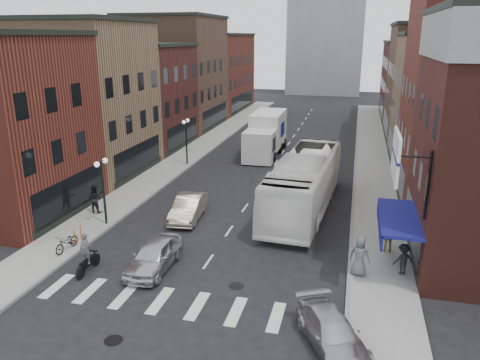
% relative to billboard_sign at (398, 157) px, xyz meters
% --- Properties ---
extents(ground, '(160.00, 160.00, 0.00)m').
position_rel_billboard_sign_xyz_m(ground, '(-8.59, -0.50, -6.13)').
color(ground, black).
rests_on(ground, ground).
extents(sidewalk_left, '(3.00, 74.00, 0.15)m').
position_rel_billboard_sign_xyz_m(sidewalk_left, '(-17.09, 21.50, -6.06)').
color(sidewalk_left, gray).
rests_on(sidewalk_left, ground).
extents(sidewalk_right, '(3.00, 74.00, 0.15)m').
position_rel_billboard_sign_xyz_m(sidewalk_right, '(-0.09, 21.50, -6.06)').
color(sidewalk_right, gray).
rests_on(sidewalk_right, ground).
extents(curb_left, '(0.20, 74.00, 0.16)m').
position_rel_billboard_sign_xyz_m(curb_left, '(-15.59, 21.50, -6.13)').
color(curb_left, gray).
rests_on(curb_left, ground).
extents(curb_right, '(0.20, 74.00, 0.16)m').
position_rel_billboard_sign_xyz_m(curb_right, '(-1.59, 21.50, -6.13)').
color(curb_right, gray).
rests_on(curb_right, ground).
extents(crosswalk_stripes, '(12.00, 2.20, 0.01)m').
position_rel_billboard_sign_xyz_m(crosswalk_stripes, '(-8.59, -3.50, -6.13)').
color(crosswalk_stripes, silver).
rests_on(crosswalk_stripes, ground).
extents(bldg_left_mid_a, '(10.30, 10.20, 12.30)m').
position_rel_billboard_sign_xyz_m(bldg_left_mid_a, '(-23.58, 13.50, 0.02)').
color(bldg_left_mid_a, '#826647').
rests_on(bldg_left_mid_a, ground).
extents(bldg_left_mid_b, '(10.30, 10.20, 10.30)m').
position_rel_billboard_sign_xyz_m(bldg_left_mid_b, '(-23.58, 23.50, -0.98)').
color(bldg_left_mid_b, '#461E19').
rests_on(bldg_left_mid_b, ground).
extents(bldg_left_far_a, '(10.30, 12.20, 13.30)m').
position_rel_billboard_sign_xyz_m(bldg_left_far_a, '(-23.58, 34.50, 0.52)').
color(bldg_left_far_a, brown).
rests_on(bldg_left_far_a, ground).
extents(bldg_left_far_b, '(10.30, 16.20, 11.30)m').
position_rel_billboard_sign_xyz_m(bldg_left_far_b, '(-23.58, 48.50, -0.48)').
color(bldg_left_far_b, maroon).
rests_on(bldg_left_far_b, ground).
extents(bldg_right_mid_b, '(10.30, 10.20, 11.30)m').
position_rel_billboard_sign_xyz_m(bldg_right_mid_b, '(6.41, 23.50, -0.48)').
color(bldg_right_mid_b, '#826647').
rests_on(bldg_right_mid_b, ground).
extents(bldg_right_far_a, '(10.30, 12.20, 12.30)m').
position_rel_billboard_sign_xyz_m(bldg_right_far_a, '(6.41, 34.50, 0.02)').
color(bldg_right_far_a, brown).
rests_on(bldg_right_far_a, ground).
extents(bldg_right_far_b, '(10.30, 16.20, 10.30)m').
position_rel_billboard_sign_xyz_m(bldg_right_far_b, '(6.41, 48.50, -0.98)').
color(bldg_right_far_b, '#461E19').
rests_on(bldg_right_far_b, ground).
extents(awning_blue, '(1.80, 5.00, 0.78)m').
position_rel_billboard_sign_xyz_m(awning_blue, '(0.34, 2.00, -3.50)').
color(awning_blue, navy).
rests_on(awning_blue, ground).
extents(billboard_sign, '(1.52, 3.00, 3.70)m').
position_rel_billboard_sign_xyz_m(billboard_sign, '(0.00, 0.00, 0.00)').
color(billboard_sign, black).
rests_on(billboard_sign, ground).
extents(streetlamp_near, '(0.32, 1.22, 4.11)m').
position_rel_billboard_sign_xyz_m(streetlamp_near, '(-15.99, 3.50, -3.22)').
color(streetlamp_near, black).
rests_on(streetlamp_near, ground).
extents(streetlamp_far, '(0.32, 1.22, 4.11)m').
position_rel_billboard_sign_xyz_m(streetlamp_far, '(-15.99, 17.50, -3.22)').
color(streetlamp_far, black).
rests_on(streetlamp_far, ground).
extents(bike_rack, '(0.08, 0.68, 0.80)m').
position_rel_billboard_sign_xyz_m(bike_rack, '(-16.19, 0.80, -5.58)').
color(bike_rack, '#D8590C').
rests_on(bike_rack, sidewalk_left).
extents(box_truck, '(2.86, 9.05, 3.93)m').
position_rel_billboard_sign_xyz_m(box_truck, '(-10.04, 23.07, -4.19)').
color(box_truck, silver).
rests_on(box_truck, ground).
extents(motorcycle_rider, '(0.57, 2.00, 2.04)m').
position_rel_billboard_sign_xyz_m(motorcycle_rider, '(-13.89, -1.98, -5.18)').
color(motorcycle_rider, black).
rests_on(motorcycle_rider, ground).
extents(transit_bus, '(4.01, 13.41, 3.69)m').
position_rel_billboard_sign_xyz_m(transit_bus, '(-4.79, 9.22, -4.29)').
color(transit_bus, white).
rests_on(transit_bus, ground).
extents(sedan_left_near, '(1.73, 4.29, 1.46)m').
position_rel_billboard_sign_xyz_m(sedan_left_near, '(-10.90, -0.87, -5.40)').
color(sedan_left_near, silver).
rests_on(sedan_left_near, ground).
extents(sedan_left_far, '(1.93, 4.53, 1.45)m').
position_rel_billboard_sign_xyz_m(sedan_left_far, '(-11.56, 5.79, -5.41)').
color(sedan_left_far, beige).
rests_on(sedan_left_far, ground).
extents(curb_car, '(3.45, 4.55, 1.23)m').
position_rel_billboard_sign_xyz_m(curb_car, '(-2.09, -4.88, -5.52)').
color(curb_car, '#AAAAAF').
rests_on(curb_car, ground).
extents(parked_bicycle, '(0.74, 1.78, 0.91)m').
position_rel_billboard_sign_xyz_m(parked_bicycle, '(-16.09, -0.35, -5.53)').
color(parked_bicycle, black).
rests_on(parked_bicycle, sidewalk_left).
extents(ped_left_solo, '(0.95, 0.60, 1.86)m').
position_rel_billboard_sign_xyz_m(ped_left_solo, '(-17.59, 5.04, -5.05)').
color(ped_left_solo, black).
rests_on(ped_left_solo, sidewalk_left).
extents(ped_right_a, '(1.11, 0.86, 1.54)m').
position_rel_billboard_sign_xyz_m(ped_right_a, '(0.82, 1.25, -5.21)').
color(ped_right_a, black).
rests_on(ped_right_a, sidewalk_right).
extents(ped_right_b, '(1.11, 0.66, 1.80)m').
position_rel_billboard_sign_xyz_m(ped_right_b, '(0.27, 3.56, -5.08)').
color(ped_right_b, olive).
rests_on(ped_right_b, sidewalk_right).
extents(ped_right_c, '(1.08, 0.83, 1.96)m').
position_rel_billboard_sign_xyz_m(ped_right_c, '(-1.19, 0.69, -5.00)').
color(ped_right_c, '#585B60').
rests_on(ped_right_c, sidewalk_right).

